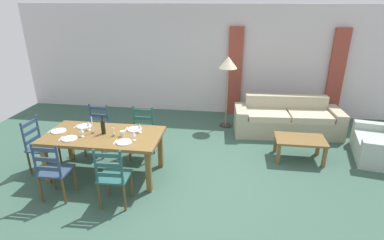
% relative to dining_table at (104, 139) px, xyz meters
% --- Properties ---
extents(ground_plane, '(9.60, 9.60, 0.02)m').
position_rel_dining_table_xyz_m(ground_plane, '(1.29, 0.11, -0.67)').
color(ground_plane, '#365748').
extents(wall_far, '(9.60, 0.16, 2.70)m').
position_rel_dining_table_xyz_m(wall_far, '(1.29, 3.41, 0.69)').
color(wall_far, silver).
rests_on(wall_far, ground_plane).
extents(curtain_panel_left, '(0.35, 0.08, 2.20)m').
position_rel_dining_table_xyz_m(curtain_panel_left, '(2.08, 3.27, 0.44)').
color(curtain_panel_left, '#983F32').
rests_on(curtain_panel_left, ground_plane).
extents(curtain_panel_right, '(0.35, 0.08, 2.20)m').
position_rel_dining_table_xyz_m(curtain_panel_right, '(4.48, 3.27, 0.44)').
color(curtain_panel_right, '#983F32').
rests_on(curtain_panel_right, ground_plane).
extents(dining_table, '(1.90, 0.96, 0.75)m').
position_rel_dining_table_xyz_m(dining_table, '(0.00, 0.00, 0.00)').
color(dining_table, brown).
rests_on(dining_table, ground_plane).
extents(dining_chair_near_left, '(0.42, 0.41, 0.96)m').
position_rel_dining_table_xyz_m(dining_chair_near_left, '(-0.47, -0.75, -0.19)').
color(dining_chair_near_left, navy).
rests_on(dining_chair_near_left, ground_plane).
extents(dining_chair_near_right, '(0.44, 0.42, 0.96)m').
position_rel_dining_table_xyz_m(dining_chair_near_right, '(0.45, -0.78, -0.19)').
color(dining_chair_near_right, '#24524F').
rests_on(dining_chair_near_right, ground_plane).
extents(dining_chair_far_left, '(0.45, 0.43, 0.96)m').
position_rel_dining_table_xyz_m(dining_chair_far_left, '(-0.46, 0.73, -0.19)').
color(dining_chair_far_left, navy).
rests_on(dining_chair_far_left, ground_plane).
extents(dining_chair_far_right, '(0.42, 0.40, 0.96)m').
position_rel_dining_table_xyz_m(dining_chair_far_right, '(0.43, 0.71, -0.19)').
color(dining_chair_far_right, '#245749').
rests_on(dining_chair_far_right, ground_plane).
extents(dining_chair_head_west, '(0.43, 0.45, 0.96)m').
position_rel_dining_table_xyz_m(dining_chair_head_west, '(-1.16, -0.03, -0.19)').
color(dining_chair_head_west, navy).
rests_on(dining_chair_head_west, ground_plane).
extents(dinner_plate_near_left, '(0.24, 0.24, 0.02)m').
position_rel_dining_table_xyz_m(dinner_plate_near_left, '(-0.45, -0.25, 0.10)').
color(dinner_plate_near_left, white).
rests_on(dinner_plate_near_left, dining_table).
extents(fork_near_left, '(0.03, 0.17, 0.01)m').
position_rel_dining_table_xyz_m(fork_near_left, '(-0.60, -0.25, 0.09)').
color(fork_near_left, silver).
rests_on(fork_near_left, dining_table).
extents(dinner_plate_near_right, '(0.24, 0.24, 0.02)m').
position_rel_dining_table_xyz_m(dinner_plate_near_right, '(0.45, -0.25, 0.10)').
color(dinner_plate_near_right, white).
rests_on(dinner_plate_near_right, dining_table).
extents(fork_near_right, '(0.02, 0.17, 0.01)m').
position_rel_dining_table_xyz_m(fork_near_right, '(0.30, -0.25, 0.09)').
color(fork_near_right, silver).
rests_on(fork_near_right, dining_table).
extents(dinner_plate_far_left, '(0.24, 0.24, 0.02)m').
position_rel_dining_table_xyz_m(dinner_plate_far_left, '(-0.45, 0.25, 0.10)').
color(dinner_plate_far_left, white).
rests_on(dinner_plate_far_left, dining_table).
extents(fork_far_left, '(0.03, 0.17, 0.01)m').
position_rel_dining_table_xyz_m(fork_far_left, '(-0.60, 0.25, 0.09)').
color(fork_far_left, silver).
rests_on(fork_far_left, dining_table).
extents(dinner_plate_far_right, '(0.24, 0.24, 0.02)m').
position_rel_dining_table_xyz_m(dinner_plate_far_right, '(0.45, 0.25, 0.10)').
color(dinner_plate_far_right, white).
rests_on(dinner_plate_far_right, dining_table).
extents(fork_far_right, '(0.02, 0.17, 0.01)m').
position_rel_dining_table_xyz_m(fork_far_right, '(0.30, 0.25, 0.09)').
color(fork_far_right, silver).
rests_on(fork_far_right, dining_table).
extents(dinner_plate_head_west, '(0.24, 0.24, 0.02)m').
position_rel_dining_table_xyz_m(dinner_plate_head_west, '(-0.78, 0.00, 0.10)').
color(dinner_plate_head_west, white).
rests_on(dinner_plate_head_west, dining_table).
extents(fork_head_west, '(0.02, 0.17, 0.01)m').
position_rel_dining_table_xyz_m(fork_head_west, '(-0.93, 0.00, 0.09)').
color(fork_head_west, silver).
rests_on(fork_head_west, dining_table).
extents(wine_bottle, '(0.07, 0.07, 0.32)m').
position_rel_dining_table_xyz_m(wine_bottle, '(0.00, 0.03, 0.20)').
color(wine_bottle, black).
rests_on(wine_bottle, dining_table).
extents(wine_glass_near_left, '(0.06, 0.06, 0.16)m').
position_rel_dining_table_xyz_m(wine_glass_near_left, '(-0.30, -0.13, 0.20)').
color(wine_glass_near_left, white).
rests_on(wine_glass_near_left, dining_table).
extents(wine_glass_near_right, '(0.06, 0.06, 0.16)m').
position_rel_dining_table_xyz_m(wine_glass_near_right, '(0.57, -0.15, 0.20)').
color(wine_glass_near_right, white).
rests_on(wine_glass_near_right, dining_table).
extents(wine_glass_far_left, '(0.06, 0.06, 0.16)m').
position_rel_dining_table_xyz_m(wine_glass_far_left, '(-0.30, 0.13, 0.20)').
color(wine_glass_far_left, white).
rests_on(wine_glass_far_left, dining_table).
extents(wine_glass_far_right, '(0.06, 0.06, 0.16)m').
position_rel_dining_table_xyz_m(wine_glass_far_right, '(0.57, 0.16, 0.20)').
color(wine_glass_far_right, white).
rests_on(wine_glass_far_right, dining_table).
extents(coffee_cup_primary, '(0.07, 0.07, 0.09)m').
position_rel_dining_table_xyz_m(coffee_cup_primary, '(0.34, -0.02, 0.13)').
color(coffee_cup_primary, beige).
rests_on(coffee_cup_primary, dining_table).
extents(candle_tall, '(0.05, 0.05, 0.29)m').
position_rel_dining_table_xyz_m(candle_tall, '(-0.18, 0.02, 0.17)').
color(candle_tall, '#998C66').
rests_on(candle_tall, dining_table).
extents(candle_short, '(0.05, 0.05, 0.15)m').
position_rel_dining_table_xyz_m(candle_short, '(0.20, -0.04, 0.13)').
color(candle_short, '#998C66').
rests_on(candle_short, dining_table).
extents(couch, '(2.33, 0.95, 0.80)m').
position_rel_dining_table_xyz_m(couch, '(3.27, 2.23, -0.37)').
color(couch, tan).
rests_on(couch, ground_plane).
extents(coffee_table, '(0.90, 0.56, 0.42)m').
position_rel_dining_table_xyz_m(coffee_table, '(3.34, 1.01, -0.31)').
color(coffee_table, brown).
rests_on(coffee_table, ground_plane).
extents(armchair_upholstered, '(1.00, 1.29, 0.72)m').
position_rel_dining_table_xyz_m(armchair_upholstered, '(4.90, 1.25, -0.41)').
color(armchair_upholstered, '#A9B4AB').
rests_on(armchair_upholstered, ground_plane).
extents(standing_lamp, '(0.40, 0.40, 1.64)m').
position_rel_dining_table_xyz_m(standing_lamp, '(1.93, 2.41, 0.75)').
color(standing_lamp, '#332D28').
rests_on(standing_lamp, ground_plane).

